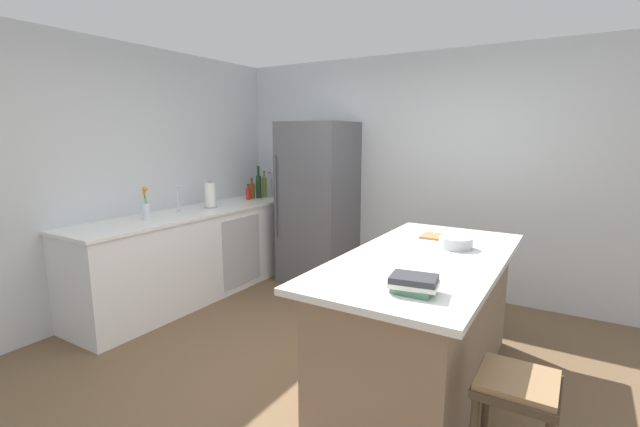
# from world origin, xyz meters

# --- Properties ---
(ground_plane) EXTENTS (7.20, 7.20, 0.00)m
(ground_plane) POSITION_xyz_m (0.00, 0.00, 0.00)
(ground_plane) COLOR brown
(wall_rear) EXTENTS (6.00, 0.10, 2.60)m
(wall_rear) POSITION_xyz_m (0.00, 2.25, 1.30)
(wall_rear) COLOR silver
(wall_rear) RESTS_ON ground_plane
(wall_left) EXTENTS (0.10, 6.00, 2.60)m
(wall_left) POSITION_xyz_m (-2.45, 0.00, 1.30)
(wall_left) COLOR silver
(wall_left) RESTS_ON ground_plane
(counter_run_left) EXTENTS (0.69, 2.78, 0.93)m
(counter_run_left) POSITION_xyz_m (-2.07, 0.72, 0.47)
(counter_run_left) COLOR white
(counter_run_left) RESTS_ON ground_plane
(kitchen_island) EXTENTS (0.98, 2.04, 0.92)m
(kitchen_island) POSITION_xyz_m (0.56, 0.32, 0.47)
(kitchen_island) COLOR #8E755B
(kitchen_island) RESTS_ON ground_plane
(refrigerator) EXTENTS (0.76, 0.76, 1.88)m
(refrigerator) POSITION_xyz_m (-1.21, 1.84, 0.94)
(refrigerator) COLOR #56565B
(refrigerator) RESTS_ON ground_plane
(bar_stool) EXTENTS (0.36, 0.36, 0.64)m
(bar_stool) POSITION_xyz_m (1.25, -0.42, 0.52)
(bar_stool) COLOR #473828
(bar_stool) RESTS_ON ground_plane
(sink_faucet) EXTENTS (0.15, 0.05, 0.30)m
(sink_faucet) POSITION_xyz_m (-2.12, 0.55, 1.09)
(sink_faucet) COLOR silver
(sink_faucet) RESTS_ON counter_run_left
(flower_vase) EXTENTS (0.08, 0.08, 0.31)m
(flower_vase) POSITION_xyz_m (-2.10, 0.14, 1.04)
(flower_vase) COLOR silver
(flower_vase) RESTS_ON counter_run_left
(paper_towel_roll) EXTENTS (0.14, 0.14, 0.31)m
(paper_towel_roll) POSITION_xyz_m (-2.07, 0.95, 1.07)
(paper_towel_roll) COLOR gray
(paper_towel_roll) RESTS_ON counter_run_left
(soda_bottle) EXTENTS (0.07, 0.07, 0.31)m
(soda_bottle) POSITION_xyz_m (-2.07, 2.01, 1.06)
(soda_bottle) COLOR silver
(soda_bottle) RESTS_ON counter_run_left
(olive_oil_bottle) EXTENTS (0.06, 0.06, 0.34)m
(olive_oil_bottle) POSITION_xyz_m (-2.08, 1.90, 1.07)
(olive_oil_bottle) COLOR olive
(olive_oil_bottle) RESTS_ON counter_run_left
(wine_bottle) EXTENTS (0.07, 0.07, 0.40)m
(wine_bottle) POSITION_xyz_m (-2.09, 1.81, 1.09)
(wine_bottle) COLOR #19381E
(wine_bottle) RESTS_ON counter_run_left
(whiskey_bottle) EXTENTS (0.07, 0.07, 0.26)m
(whiskey_bottle) POSITION_xyz_m (-2.13, 1.72, 1.04)
(whiskey_bottle) COLOR brown
(whiskey_bottle) RESTS_ON counter_run_left
(hot_sauce_bottle) EXTENTS (0.05, 0.05, 0.19)m
(hot_sauce_bottle) POSITION_xyz_m (-2.10, 1.62, 1.01)
(hot_sauce_bottle) COLOR red
(hot_sauce_bottle) RESTS_ON counter_run_left
(cookbook_stack) EXTENTS (0.27, 0.20, 0.09)m
(cookbook_stack) POSITION_xyz_m (0.73, -0.38, 0.97)
(cookbook_stack) COLOR #4C7F60
(cookbook_stack) RESTS_ON kitchen_island
(mixing_bowl) EXTENTS (0.24, 0.24, 0.08)m
(mixing_bowl) POSITION_xyz_m (0.69, 0.63, 0.97)
(mixing_bowl) COLOR #B2B5BA
(mixing_bowl) RESTS_ON kitchen_island
(cutting_board) EXTENTS (0.36, 0.22, 0.02)m
(cutting_board) POSITION_xyz_m (0.55, 0.89, 0.93)
(cutting_board) COLOR #9E7042
(cutting_board) RESTS_ON kitchen_island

